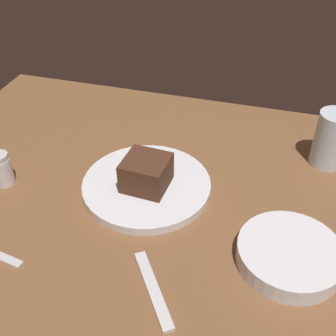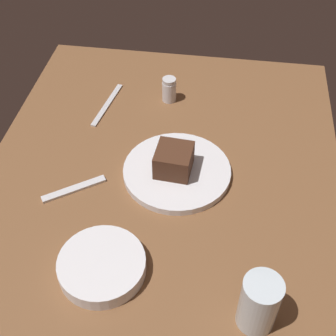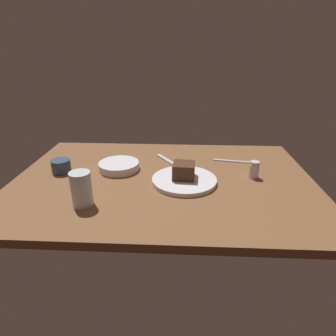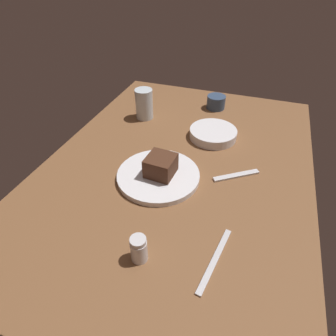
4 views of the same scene
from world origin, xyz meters
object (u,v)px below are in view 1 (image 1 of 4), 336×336
Objects in this scene: salt_shaker at (2,169)px; dessert_spoon at (151,289)px; dessert_plate at (147,186)px; water_glass at (331,139)px; chocolate_cake_slice at (146,173)px; side_bowl at (289,255)px.

salt_shaker is 0.46× the size of dessert_spoon.
dessert_spoon is (-36.15, 16.62, -3.08)cm from salt_shaker.
dessert_plate is 2.11× the size of water_glass.
salt_shaker reaches higher than dessert_spoon.
water_glass is (-33.74, -19.47, 1.24)cm from chocolate_cake_slice.
dessert_spoon is at bearing 57.89° from water_glass.
chocolate_cake_slice reaches higher than dessert_spoon.
water_glass reaches higher than dessert_spoon.
chocolate_cake_slice is 29.77cm from side_bowl.
salt_shaker is 0.41× the size of side_bowl.
side_bowl is 23.11cm from dessert_spoon.
dessert_spoon is at bearing 155.32° from salt_shaker.
side_bowl is (-56.10, 5.03, -1.78)cm from salt_shaker.
salt_shaker is at bearing 11.94° from dessert_plate.
salt_shaker is at bearing -149.76° from dessert_spoon.
dessert_plate is at bearing 164.74° from dessert_spoon.
salt_shaker is 0.58× the size of water_glass.
dessert_spoon is (-8.12, 22.54, -0.51)cm from dessert_plate.
side_bowl is (-27.78, 10.23, -3.09)cm from chocolate_cake_slice.
dessert_spoon is (-7.83, 21.81, -4.39)cm from chocolate_cake_slice.
water_glass is 0.80× the size of dessert_spoon.
chocolate_cake_slice is at bearing 164.67° from dessert_spoon.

